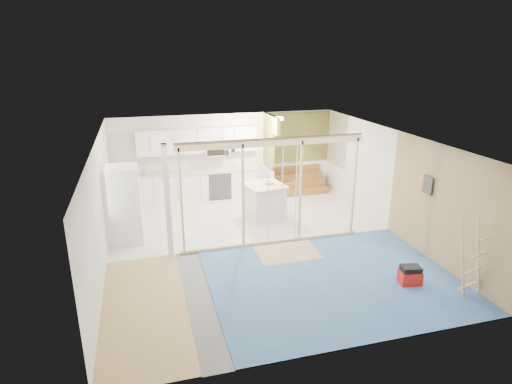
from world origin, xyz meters
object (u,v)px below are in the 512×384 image
object	(u,v)px
ladder	(473,257)
toolbox	(410,276)
fridge	(124,205)
island	(264,202)

from	to	relation	value
ladder	toolbox	bearing A→B (deg)	137.09
fridge	island	distance (m)	3.74
island	toolbox	bearing A→B (deg)	-76.46
island	ladder	bearing A→B (deg)	-71.64
fridge	ladder	world-z (taller)	fridge
fridge	island	size ratio (longest dim) A/B	1.63
island	ladder	distance (m)	5.49
toolbox	ladder	world-z (taller)	ladder
island	ladder	xyz separation A→B (m)	(2.59, -4.83, 0.33)
fridge	toolbox	world-z (taller)	fridge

